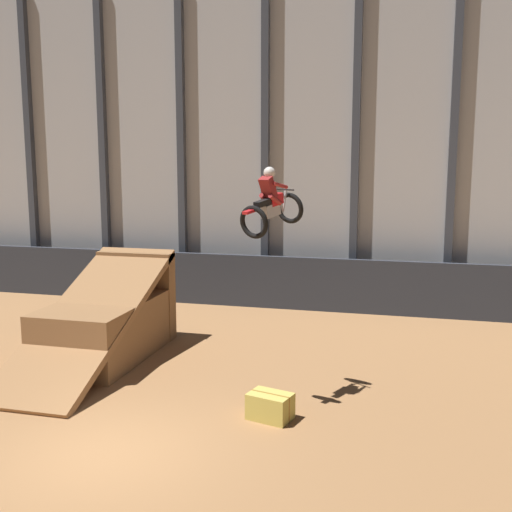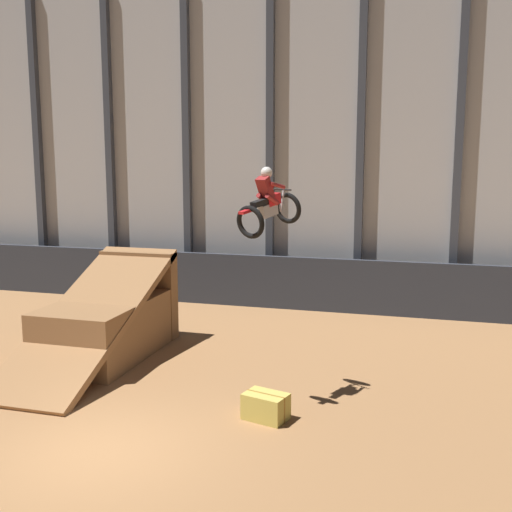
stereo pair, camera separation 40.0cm
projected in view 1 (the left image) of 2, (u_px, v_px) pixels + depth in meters
The scene contains 6 objects.
ground_plane at pixel (106, 454), 11.17m from camera, with size 60.00×60.00×0.00m, color #996B42.
arena_back_wall at pixel (266, 135), 22.66m from camera, with size 32.00×0.40×12.81m.
lower_barrier at pixel (259, 282), 22.40m from camera, with size 31.36×0.20×1.96m.
dirt_ramp at pixel (109, 322), 16.87m from camera, with size 2.40×6.31×2.86m.
rider_bike_solo at pixel (271, 205), 13.22m from camera, with size 1.29×1.84×1.56m.
hay_bale_trackside at pixel (270, 406), 12.68m from camera, with size 1.03×0.81×0.57m.
Camera 1 is at (5.30, -9.45, 5.39)m, focal length 42.00 mm.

